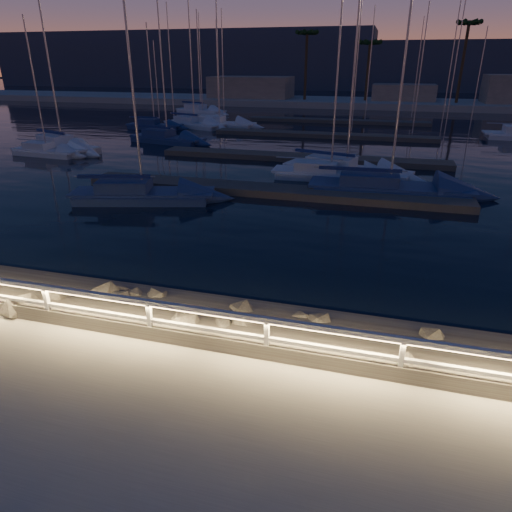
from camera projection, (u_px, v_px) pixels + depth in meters
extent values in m
plane|color=#ADA99C|center=(117.00, 331.00, 11.76)|extent=(400.00, 400.00, 0.00)
cube|color=#ADA99C|center=(53.00, 398.00, 9.59)|extent=(240.00, 5.00, 0.20)
cube|color=slate|center=(146.00, 313.00, 13.21)|extent=(240.00, 3.45, 1.29)
plane|color=black|center=(356.00, 103.00, 82.77)|extent=(320.00, 320.00, 0.00)
plane|color=black|center=(122.00, 369.00, 12.23)|extent=(400.00, 400.00, 0.00)
cube|color=white|center=(47.00, 304.00, 12.06)|extent=(0.11, 0.11, 1.00)
cube|color=white|center=(150.00, 320.00, 11.31)|extent=(0.11, 0.11, 1.00)
cube|color=white|center=(267.00, 338.00, 10.57)|extent=(0.11, 0.11, 1.00)
cube|color=white|center=(401.00, 359.00, 9.82)|extent=(0.11, 0.11, 1.00)
cube|color=white|center=(112.00, 297.00, 11.37)|extent=(44.00, 0.12, 0.12)
cube|color=white|center=(114.00, 314.00, 11.56)|extent=(44.00, 0.09, 0.09)
cube|color=#E1AD65|center=(112.00, 300.00, 11.38)|extent=(44.00, 0.04, 0.03)
sphere|color=slate|center=(134.00, 300.00, 14.02)|extent=(0.71, 0.71, 0.71)
sphere|color=slate|center=(93.00, 296.00, 14.25)|extent=(1.09, 1.09, 1.09)
sphere|color=slate|center=(405.00, 370.00, 10.21)|extent=(0.83, 0.83, 0.83)
sphere|color=slate|center=(105.00, 300.00, 13.93)|extent=(1.02, 1.02, 1.02)
sphere|color=slate|center=(261.00, 322.00, 12.79)|extent=(1.08, 1.08, 1.08)
cube|color=#585049|center=(269.00, 190.00, 26.07)|extent=(22.00, 2.00, 0.40)
cube|color=#585049|center=(301.00, 158.00, 34.92)|extent=(22.00, 2.00, 0.40)
cube|color=#585049|center=(323.00, 135.00, 45.53)|extent=(22.00, 2.00, 0.40)
cube|color=#585049|center=(337.00, 121.00, 56.15)|extent=(22.00, 2.00, 0.40)
cube|color=#ADA99C|center=(353.00, 103.00, 77.30)|extent=(160.00, 14.00, 1.20)
cube|color=gray|center=(251.00, 89.00, 81.00)|extent=(14.00, 8.00, 4.00)
cube|color=gray|center=(403.00, 94.00, 75.60)|extent=(10.00, 6.00, 3.00)
cube|color=gray|center=(512.00, 91.00, 70.41)|extent=(8.00, 7.00, 4.60)
cylinder|color=brown|center=(306.00, 66.00, 75.22)|extent=(0.44, 0.44, 10.50)
cylinder|color=brown|center=(368.00, 71.00, 73.91)|extent=(0.44, 0.44, 9.00)
cylinder|color=brown|center=(463.00, 63.00, 69.04)|extent=(0.44, 0.44, 11.50)
cube|color=#323A4D|center=(371.00, 71.00, 125.19)|extent=(220.00, 30.00, 14.00)
cube|color=#323A4D|center=(184.00, 62.00, 148.21)|extent=(120.00, 25.00, 18.00)
cube|color=silver|center=(47.00, 154.00, 36.66)|extent=(5.65, 2.25, 0.47)
cube|color=silver|center=(47.00, 150.00, 36.54)|extent=(6.08, 2.01, 0.13)
cube|color=silver|center=(39.00, 146.00, 36.66)|extent=(2.25, 1.54, 0.55)
cylinder|color=#9F9FA3|center=(35.00, 85.00, 34.62)|extent=(0.10, 0.10, 9.59)
cylinder|color=#9F9FA3|center=(34.00, 140.00, 36.62)|extent=(3.45, 0.33, 0.07)
cube|color=navy|center=(144.00, 198.00, 24.78)|extent=(7.39, 4.12, 0.55)
cube|color=navy|center=(143.00, 192.00, 24.65)|extent=(7.86, 3.94, 0.15)
cube|color=navy|center=(124.00, 186.00, 24.52)|extent=(3.10, 2.42, 0.65)
cylinder|color=#9F9FA3|center=(131.00, 68.00, 22.21)|extent=(0.12, 0.12, 12.19)
cylinder|color=#9F9FA3|center=(114.00, 176.00, 24.32)|extent=(4.25, 1.24, 0.08)
cube|color=silver|center=(331.00, 176.00, 29.44)|extent=(7.01, 2.56, 0.50)
cube|color=silver|center=(331.00, 172.00, 29.32)|extent=(7.58, 2.24, 0.14)
cube|color=silver|center=(316.00, 166.00, 29.40)|extent=(2.76, 1.83, 0.59)
cylinder|color=#9F9FA3|center=(338.00, 69.00, 26.91)|extent=(0.11, 0.11, 12.04)
cylinder|color=#9F9FA3|center=(309.00, 159.00, 29.33)|extent=(4.33, 0.23, 0.07)
cube|color=silver|center=(63.00, 150.00, 38.39)|extent=(7.57, 4.77, 0.61)
cube|color=silver|center=(62.00, 145.00, 38.24)|extent=(8.00, 4.65, 0.17)
cube|color=silver|center=(55.00, 139.00, 38.63)|extent=(3.25, 2.66, 0.72)
cylinder|color=#9F9FA3|center=(49.00, 63.00, 35.74)|extent=(0.13, 0.13, 12.47)
cylinder|color=#9F9FA3|center=(50.00, 132.00, 38.68)|extent=(4.23, 1.66, 0.09)
cube|color=navy|center=(168.00, 141.00, 42.47)|extent=(7.31, 3.79, 0.54)
cube|color=navy|center=(167.00, 137.00, 42.33)|extent=(7.80, 3.58, 0.15)
cube|color=navy|center=(159.00, 133.00, 42.62)|extent=(3.03, 2.29, 0.64)
cylinder|color=#9F9FA3|center=(162.00, 66.00, 39.91)|extent=(0.12, 0.12, 12.10)
cylinder|color=#9F9FA3|center=(154.00, 127.00, 42.64)|extent=(4.27, 1.03, 0.08)
cube|color=silver|center=(346.00, 174.00, 30.21)|extent=(8.14, 4.54, 0.56)
cube|color=silver|center=(346.00, 168.00, 30.07)|extent=(8.66, 4.33, 0.15)
cube|color=silver|center=(332.00, 161.00, 30.44)|extent=(3.41, 2.66, 0.66)
cylinder|color=#9F9FA3|center=(355.00, 56.00, 27.39)|extent=(0.12, 0.12, 13.42)
cylinder|color=#9F9FA3|center=(325.00, 153.00, 30.50)|extent=(4.68, 1.36, 0.08)
cube|color=navy|center=(389.00, 192.00, 25.96)|extent=(8.44, 3.15, 0.56)
cube|color=navy|center=(390.00, 186.00, 25.82)|extent=(9.11, 2.76, 0.15)
cube|color=navy|center=(369.00, 179.00, 25.93)|extent=(3.33, 2.22, 0.66)
cylinder|color=#9F9FA3|center=(407.00, 43.00, 22.94)|extent=(0.12, 0.12, 14.45)
cylinder|color=#9F9FA3|center=(360.00, 169.00, 25.85)|extent=(5.20, 0.32, 0.08)
cube|color=navy|center=(155.00, 128.00, 51.07)|extent=(5.90, 2.14, 0.50)
cube|color=navy|center=(155.00, 125.00, 50.94)|extent=(6.38, 1.87, 0.14)
cube|color=navy|center=(148.00, 122.00, 51.00)|extent=(2.32, 1.54, 0.59)
cylinder|color=#9F9FA3|center=(150.00, 75.00, 48.91)|extent=(0.11, 0.11, 10.14)
cylinder|color=#9F9FA3|center=(144.00, 117.00, 50.91)|extent=(3.65, 0.20, 0.07)
cube|color=silver|center=(194.00, 126.00, 52.07)|extent=(7.68, 4.85, 0.57)
cube|color=silver|center=(194.00, 123.00, 51.93)|extent=(8.13, 4.72, 0.16)
cube|color=silver|center=(188.00, 119.00, 52.34)|extent=(3.30, 2.71, 0.67)
cylinder|color=#9F9FA3|center=(191.00, 62.00, 49.39)|extent=(0.12, 0.12, 12.67)
cylinder|color=#9F9FA3|center=(184.00, 114.00, 52.41)|extent=(4.30, 1.69, 0.08)
cube|color=silver|center=(201.00, 113.00, 65.58)|extent=(7.72, 4.74, 0.62)
cube|color=silver|center=(201.00, 110.00, 65.43)|extent=(8.18, 4.60, 0.17)
cube|color=silver|center=(195.00, 107.00, 65.81)|extent=(3.30, 2.68, 0.74)
cylinder|color=#9F9FA3|center=(199.00, 61.00, 62.88)|extent=(0.14, 0.14, 12.72)
cylinder|color=#9F9FA3|center=(193.00, 102.00, 65.86)|extent=(4.35, 1.61, 0.09)
cube|color=silver|center=(220.00, 126.00, 52.23)|extent=(7.64, 2.69, 0.59)
cube|color=silver|center=(220.00, 123.00, 52.08)|extent=(8.26, 2.32, 0.16)
cube|color=silver|center=(211.00, 119.00, 52.22)|extent=(2.99, 1.96, 0.70)
cylinder|color=#9F9FA3|center=(218.00, 59.00, 49.45)|extent=(0.13, 0.13, 13.17)
cylinder|color=#9F9FA3|center=(207.00, 114.00, 52.15)|extent=(4.74, 0.19, 0.09)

